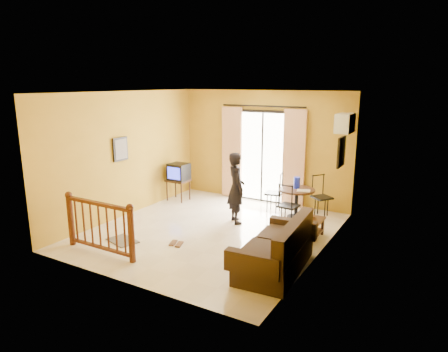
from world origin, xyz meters
The scene contains 19 objects.
ground centered at (0.00, 0.00, 0.00)m, with size 5.00×5.00×0.00m, color beige.
room_shell centered at (0.00, 0.00, 1.70)m, with size 5.00×5.00×5.00m.
balcony_door centered at (0.00, 2.43, 1.19)m, with size 2.25×0.14×2.46m.
tv_table centered at (-1.90, 1.45, 0.47)m, with size 0.54×0.45×0.55m.
television centered at (-1.87, 1.45, 0.76)m, with size 0.48×0.44×0.43m.
picture_left centered at (-2.22, -0.20, 1.55)m, with size 0.05×0.42×0.52m.
dining_table centered at (1.21, 1.67, 0.53)m, with size 0.80×0.80×0.67m.
water_jug centered at (1.19, 1.71, 0.80)m, with size 0.14×0.14×0.26m, color #1624D3.
serving_tray centered at (1.40, 1.57, 0.68)m, with size 0.28×0.18×0.02m, color beige.
dining_chairs centered at (1.18, 1.63, 0.00)m, with size 1.60×1.47×0.95m.
air_conditioner centered at (2.09, 1.95, 2.15)m, with size 0.31×0.60×0.40m.
botanical_print centered at (2.22, 1.30, 1.65)m, with size 0.05×0.50×0.60m.
coffee_table centered at (1.85, 0.57, 0.25)m, with size 0.47×0.84×0.37m.
bowl centered at (1.85, 0.76, 0.40)m, with size 0.17×0.17×0.05m, color #52341C.
sofa centered at (1.86, -0.95, 0.33)m, with size 0.97×1.88×0.87m.
standing_person centered at (0.18, 0.73, 0.77)m, with size 0.56×0.37×1.55m, color black.
stair_balustrade centered at (-1.15, -1.90, 0.56)m, with size 1.63×0.13×1.04m.
doormat centered at (-1.20, -1.32, 0.01)m, with size 0.60×0.40×0.02m, color #5B5548.
sandals centered at (-0.21, -0.93, 0.01)m, with size 0.31×0.27×0.03m.
Camera 1 is at (4.09, -6.56, 2.99)m, focal length 32.00 mm.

